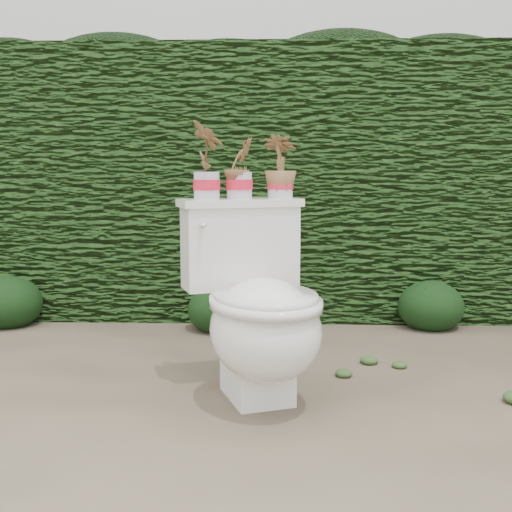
{
  "coord_description": "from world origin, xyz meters",
  "views": [
    {
      "loc": [
        0.33,
        -2.54,
        0.91
      ],
      "look_at": [
        0.24,
        0.02,
        0.55
      ],
      "focal_mm": 45.0,
      "sensor_mm": 36.0,
      "label": 1
    }
  ],
  "objects_px": {
    "potted_plant_left": "(206,162)",
    "toilet": "(258,311)",
    "potted_plant_center": "(239,170)",
    "potted_plant_right": "(280,168)"
  },
  "relations": [
    {
      "from": "potted_plant_left",
      "to": "toilet",
      "type": "bearing_deg",
      "value": -163.13
    },
    {
      "from": "potted_plant_center",
      "to": "potted_plant_right",
      "type": "distance_m",
      "value": 0.18
    },
    {
      "from": "toilet",
      "to": "potted_plant_center",
      "type": "relative_size",
      "value": 3.37
    },
    {
      "from": "potted_plant_center",
      "to": "potted_plant_right",
      "type": "bearing_deg",
      "value": -23.51
    },
    {
      "from": "potted_plant_center",
      "to": "potted_plant_right",
      "type": "height_order",
      "value": "potted_plant_right"
    },
    {
      "from": "potted_plant_center",
      "to": "potted_plant_right",
      "type": "relative_size",
      "value": 0.95
    },
    {
      "from": "toilet",
      "to": "potted_plant_center",
      "type": "height_order",
      "value": "potted_plant_center"
    },
    {
      "from": "toilet",
      "to": "potted_plant_left",
      "type": "xyz_separation_m",
      "value": [
        -0.21,
        0.18,
        0.57
      ]
    },
    {
      "from": "toilet",
      "to": "potted_plant_left",
      "type": "relative_size",
      "value": 2.65
    },
    {
      "from": "potted_plant_center",
      "to": "toilet",
      "type": "bearing_deg",
      "value": -112.94
    }
  ]
}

